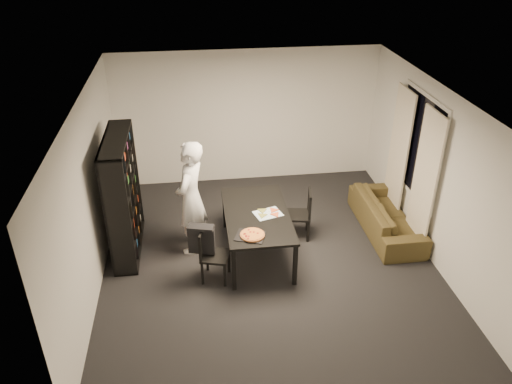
{
  "coord_description": "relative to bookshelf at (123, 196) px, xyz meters",
  "views": [
    {
      "loc": [
        -1.02,
        -6.2,
        4.71
      ],
      "look_at": [
        -0.16,
        0.28,
        1.05
      ],
      "focal_mm": 35.0,
      "sensor_mm": 36.0,
      "label": 1
    }
  ],
  "objects": [
    {
      "name": "person",
      "position": [
        1.02,
        -0.15,
        -0.03
      ],
      "size": [
        0.66,
        0.79,
        1.84
      ],
      "primitive_type": "imported",
      "rotation": [
        0.0,
        0.0,
        -1.96
      ],
      "color": "silver",
      "rests_on": "room"
    },
    {
      "name": "baking_tray",
      "position": [
        1.83,
        -1.01,
        -0.21
      ],
      "size": [
        0.49,
        0.44,
        0.01
      ],
      "primitive_type": "cube",
      "rotation": [
        0.0,
        0.0,
        -0.35
      ],
      "color": "black",
      "rests_on": "dining_table"
    },
    {
      "name": "pizza_slices",
      "position": [
        2.17,
        -0.44,
        -0.21
      ],
      "size": [
        0.38,
        0.33,
        0.01
      ],
      "primitive_type": null,
      "rotation": [
        0.0,
        0.0,
        0.05
      ],
      "color": "#C5813D",
      "rests_on": "dining_table"
    },
    {
      "name": "curtain_left",
      "position": [
        4.56,
        -0.52,
        0.2
      ],
      "size": [
        0.03,
        0.7,
        2.25
      ],
      "primitive_type": "cube",
      "color": "silver",
      "rests_on": "room"
    },
    {
      "name": "chair_right",
      "position": [
        2.81,
        -0.04,
        -0.47
      ],
      "size": [
        0.45,
        0.45,
        0.84
      ],
      "rotation": [
        0.0,
        0.0,
        -1.75
      ],
      "color": "black",
      "rests_on": "room"
    },
    {
      "name": "window_pane",
      "position": [
        4.64,
        -0.0,
        0.55
      ],
      "size": [
        0.02,
        1.4,
        1.6
      ],
      "primitive_type": "cube",
      "color": "black",
      "rests_on": "room"
    },
    {
      "name": "curtain_right",
      "position": [
        4.56,
        0.52,
        0.2
      ],
      "size": [
        0.03,
        0.7,
        2.25
      ],
      "primitive_type": "cube",
      "color": "silver",
      "rests_on": "room"
    },
    {
      "name": "bookshelf",
      "position": [
        0.0,
        0.0,
        0.0
      ],
      "size": [
        0.35,
        1.5,
        1.9
      ],
      "primitive_type": "cube",
      "color": "black",
      "rests_on": "room"
    },
    {
      "name": "window_frame",
      "position": [
        4.64,
        -0.0,
        0.55
      ],
      "size": [
        0.03,
        1.52,
        1.72
      ],
      "primitive_type": "cube",
      "color": "white",
      "rests_on": "room"
    },
    {
      "name": "room",
      "position": [
        2.16,
        -0.6,
        0.35
      ],
      "size": [
        5.01,
        5.51,
        2.61
      ],
      "color": "black",
      "rests_on": "ground"
    },
    {
      "name": "chair_left",
      "position": [
        1.25,
        -0.94,
        -0.48
      ],
      "size": [
        0.47,
        0.47,
        0.83
      ],
      "rotation": [
        0.0,
        0.0,
        1.3
      ],
      "color": "black",
      "rests_on": "room"
    },
    {
      "name": "sofa",
      "position": [
        4.24,
        -0.06,
        -0.67
      ],
      "size": [
        0.74,
        1.9,
        0.55
      ],
      "primitive_type": "imported",
      "rotation": [
        0.0,
        0.0,
        1.57
      ],
      "color": "#3F3719",
      "rests_on": "room"
    },
    {
      "name": "pepperoni_pizza",
      "position": [
        1.86,
        -1.02,
        -0.19
      ],
      "size": [
        0.35,
        0.35,
        0.03
      ],
      "rotation": [
        0.0,
        0.0,
        0.3
      ],
      "color": "#9D572D",
      "rests_on": "dining_table"
    },
    {
      "name": "draped_jacket",
      "position": [
        1.14,
        -0.91,
        -0.27
      ],
      "size": [
        0.39,
        0.25,
        0.46
      ],
      "rotation": [
        0.0,
        0.0,
        1.3
      ],
      "color": "black",
      "rests_on": "chair_left"
    },
    {
      "name": "kitchen_towel",
      "position": [
        2.16,
        -0.45,
        -0.22
      ],
      "size": [
        0.47,
        0.4,
        0.01
      ],
      "primitive_type": "cube",
      "rotation": [
        0.0,
        0.0,
        0.29
      ],
      "color": "white",
      "rests_on": "dining_table"
    },
    {
      "name": "dining_table",
      "position": [
        2.0,
        -0.42,
        -0.29
      ],
      "size": [
        0.97,
        1.75,
        0.73
      ],
      "color": "black",
      "rests_on": "room"
    }
  ]
}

